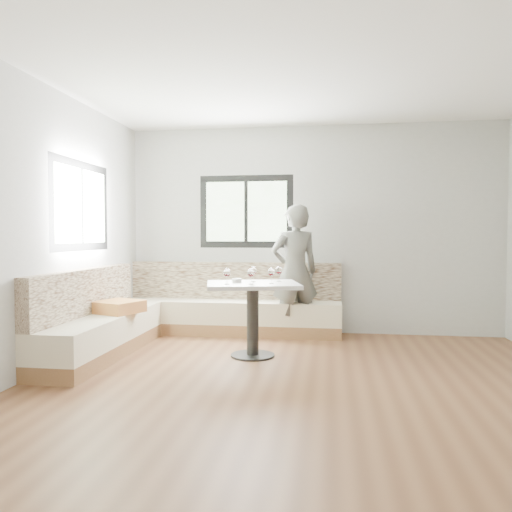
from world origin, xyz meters
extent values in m
cube|color=brown|center=(0.00, 0.00, 0.00)|extent=(5.00, 5.00, 0.01)
cube|color=white|center=(0.00, 0.00, 2.80)|extent=(5.00, 5.00, 0.01)
cube|color=#B7B7B2|center=(0.00, 2.50, 1.40)|extent=(5.00, 0.01, 2.80)
cube|color=#B7B7B2|center=(0.00, -2.50, 1.40)|extent=(5.00, 0.01, 2.80)
cube|color=#B7B7B2|center=(-2.50, 0.00, 1.40)|extent=(0.01, 5.00, 2.80)
cube|color=black|center=(-0.90, 2.49, 1.65)|extent=(1.30, 0.02, 1.00)
cube|color=black|center=(-2.49, 0.90, 1.65)|extent=(0.02, 1.30, 1.00)
cube|color=olive|center=(-1.05, 2.23, 0.08)|extent=(2.90, 0.55, 0.16)
cube|color=beige|center=(-1.05, 2.23, 0.30)|extent=(2.90, 0.55, 0.29)
cube|color=beige|center=(-1.05, 2.43, 0.70)|extent=(2.90, 0.14, 0.50)
cube|color=olive|center=(-2.23, 0.82, 0.08)|extent=(0.55, 2.25, 0.16)
cube|color=beige|center=(-2.23, 0.82, 0.30)|extent=(0.55, 2.25, 0.29)
cube|color=beige|center=(-2.43, 0.82, 0.70)|extent=(0.14, 2.25, 0.50)
cube|color=orange|center=(-2.11, 1.00, 0.52)|extent=(0.58, 0.58, 0.13)
cylinder|color=black|center=(-0.58, 1.03, 0.01)|extent=(0.48, 0.48, 0.02)
cylinder|color=black|center=(-0.58, 1.03, 0.38)|extent=(0.13, 0.13, 0.76)
cube|color=silver|center=(-0.58, 1.03, 0.78)|extent=(1.13, 0.97, 0.04)
imported|color=#5F6058|center=(-0.20, 2.10, 0.86)|extent=(0.74, 0.63, 1.72)
cylinder|color=white|center=(-0.76, 1.05, 0.83)|extent=(0.11, 0.11, 0.04)
sphere|color=black|center=(-0.75, 1.06, 0.84)|extent=(0.02, 0.02, 0.02)
sphere|color=black|center=(-0.77, 1.06, 0.84)|extent=(0.02, 0.02, 0.02)
sphere|color=black|center=(-0.76, 1.03, 0.84)|extent=(0.02, 0.02, 0.02)
cylinder|color=white|center=(-0.82, 0.81, 0.81)|extent=(0.06, 0.06, 0.01)
cylinder|color=white|center=(-0.82, 0.81, 0.85)|extent=(0.01, 0.01, 0.07)
ellipsoid|color=white|center=(-0.82, 0.81, 0.93)|extent=(0.08, 0.08, 0.09)
cylinder|color=#420206|center=(-0.82, 0.81, 0.91)|extent=(0.05, 0.05, 0.02)
cylinder|color=white|center=(-0.58, 0.85, 0.81)|extent=(0.06, 0.06, 0.01)
cylinder|color=white|center=(-0.58, 0.85, 0.85)|extent=(0.01, 0.01, 0.07)
ellipsoid|color=white|center=(-0.58, 0.85, 0.93)|extent=(0.08, 0.08, 0.09)
cylinder|color=#420206|center=(-0.58, 0.85, 0.91)|extent=(0.05, 0.05, 0.02)
cylinder|color=white|center=(-0.37, 0.97, 0.81)|extent=(0.06, 0.06, 0.01)
cylinder|color=white|center=(-0.37, 0.97, 0.85)|extent=(0.01, 0.01, 0.07)
ellipsoid|color=white|center=(-0.37, 0.97, 0.93)|extent=(0.08, 0.08, 0.09)
cylinder|color=#420206|center=(-0.37, 0.97, 0.91)|extent=(0.05, 0.05, 0.02)
cylinder|color=white|center=(-0.59, 1.13, 0.81)|extent=(0.06, 0.06, 0.01)
cylinder|color=white|center=(-0.59, 1.13, 0.85)|extent=(0.01, 0.01, 0.07)
ellipsoid|color=white|center=(-0.59, 1.13, 0.93)|extent=(0.08, 0.08, 0.09)
cylinder|color=#420206|center=(-0.59, 1.13, 0.91)|extent=(0.05, 0.05, 0.02)
cylinder|color=white|center=(-0.32, 1.23, 0.81)|extent=(0.06, 0.06, 0.01)
cylinder|color=white|center=(-0.32, 1.23, 0.85)|extent=(0.01, 0.01, 0.07)
ellipsoid|color=white|center=(-0.32, 1.23, 0.93)|extent=(0.08, 0.08, 0.09)
cylinder|color=#420206|center=(-0.32, 1.23, 0.91)|extent=(0.05, 0.05, 0.02)
camera|label=1|loc=(0.24, -4.30, 1.33)|focal=35.00mm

